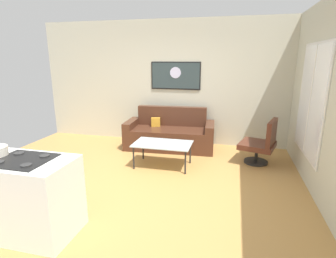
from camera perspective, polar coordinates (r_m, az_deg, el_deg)
ground at (r=4.43m, az=-6.38°, el=-11.74°), size 6.40×6.40×0.04m
back_wall at (r=6.32m, az=0.92°, el=9.75°), size 6.40×0.05×2.80m
right_wall at (r=4.22m, az=30.55°, el=5.24°), size 0.05×6.40×2.80m
couch at (r=6.00m, az=0.40°, el=-1.23°), size 1.98×0.93×0.89m
coffee_table at (r=4.94m, az=-1.14°, el=-3.40°), size 1.05×0.62×0.44m
armchair at (r=5.35m, az=19.22°, el=-2.85°), size 0.76×0.78×0.87m
kitchen_counter at (r=3.68m, az=-31.10°, el=-11.66°), size 1.66×0.65×0.90m
wall_painting at (r=6.25m, az=1.61°, el=11.23°), size 1.15×0.03×0.62m
window at (r=4.80m, az=28.01°, el=5.30°), size 0.03×1.48×1.77m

